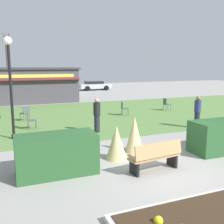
% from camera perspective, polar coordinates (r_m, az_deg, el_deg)
% --- Properties ---
extents(ground_plane, '(80.00, 80.00, 0.00)m').
position_cam_1_polar(ground_plane, '(8.83, 10.14, -11.61)').
color(ground_plane, '#999691').
extents(lawn_patch, '(36.00, 12.00, 0.01)m').
position_cam_1_polar(lawn_patch, '(17.32, -6.79, -0.80)').
color(lawn_patch, '#5B8442').
rests_on(lawn_patch, ground_plane).
extents(flower_bed, '(3.94, 1.89, 0.30)m').
position_cam_1_polar(flower_bed, '(6.17, 20.43, -21.26)').
color(flower_bed, beige).
rests_on(flower_bed, ground_plane).
extents(park_bench, '(1.75, 0.70, 0.95)m').
position_cam_1_polar(park_bench, '(8.31, 9.43, -9.45)').
color(park_bench, tan).
rests_on(park_bench, ground_plane).
extents(hedge_left, '(2.37, 1.10, 1.22)m').
position_cam_1_polar(hedge_left, '(8.15, -11.93, -8.96)').
color(hedge_left, '#28562B').
rests_on(hedge_left, ground_plane).
extents(hedge_right, '(2.00, 1.10, 1.20)m').
position_cam_1_polar(hedge_right, '(10.70, 21.89, -4.95)').
color(hedge_right, '#28562B').
rests_on(hedge_right, ground_plane).
extents(ornamental_grass_behind_left, '(0.74, 0.74, 1.19)m').
position_cam_1_polar(ornamental_grass_behind_left, '(9.19, 0.97, -6.65)').
color(ornamental_grass_behind_left, '#D1BC7F').
rests_on(ornamental_grass_behind_left, ground_plane).
extents(ornamental_grass_behind_right, '(0.70, 0.70, 1.35)m').
position_cam_1_polar(ornamental_grass_behind_right, '(9.99, 4.90, -4.84)').
color(ornamental_grass_behind_right, '#D1BC7F').
rests_on(ornamental_grass_behind_right, ground_plane).
extents(ornamental_grass_behind_center, '(0.53, 0.53, 1.16)m').
position_cam_1_polar(ornamental_grass_behind_center, '(8.84, -7.09, -7.51)').
color(ornamental_grass_behind_center, '#D1BC7F').
rests_on(ornamental_grass_behind_center, ground_plane).
extents(lamppost_mid, '(0.36, 0.36, 4.45)m').
position_cam_1_polar(lamppost_mid, '(12.24, -21.26, 7.25)').
color(lamppost_mid, black).
rests_on(lamppost_mid, ground_plane).
extents(food_kiosk, '(9.83, 4.53, 3.07)m').
position_cam_1_polar(food_kiosk, '(24.82, -19.12, 5.57)').
color(food_kiosk, '#47424C').
rests_on(food_kiosk, ground_plane).
extents(cafe_chair_west, '(0.45, 0.45, 0.89)m').
position_cam_1_polar(cafe_chair_west, '(19.58, 11.68, 1.87)').
color(cafe_chair_west, '#4C5156').
rests_on(cafe_chair_west, ground_plane).
extents(cafe_chair_east, '(0.45, 0.45, 0.89)m').
position_cam_1_polar(cafe_chair_east, '(14.13, -17.38, -1.48)').
color(cafe_chair_east, '#4C5156').
rests_on(cafe_chair_east, ground_plane).
extents(cafe_chair_center, '(0.60, 0.60, 0.89)m').
position_cam_1_polar(cafe_chair_center, '(16.29, -18.27, -0.05)').
color(cafe_chair_center, '#4C5156').
rests_on(cafe_chair_center, ground_plane).
extents(cafe_chair_north, '(0.52, 0.52, 0.89)m').
position_cam_1_polar(cafe_chair_north, '(17.27, 2.55, 1.00)').
color(cafe_chair_north, '#4C5156').
rests_on(cafe_chair_north, ground_plane).
extents(person_strolling, '(0.34, 0.34, 1.69)m').
position_cam_1_polar(person_strolling, '(14.37, 18.06, 0.03)').
color(person_strolling, '#23232D').
rests_on(person_strolling, ground_plane).
extents(person_standing, '(0.34, 0.34, 1.69)m').
position_cam_1_polar(person_standing, '(12.84, -3.29, -0.63)').
color(person_standing, '#23232D').
rests_on(person_standing, ground_plane).
extents(parked_car_west_slot, '(4.36, 2.39, 1.20)m').
position_cam_1_polar(parked_car_west_slot, '(33.77, -21.97, 4.89)').
color(parked_car_west_slot, silver).
rests_on(parked_car_west_slot, ground_plane).
extents(parked_car_center_slot, '(4.23, 2.11, 1.20)m').
position_cam_1_polar(parked_car_center_slot, '(34.20, -12.90, 5.42)').
color(parked_car_center_slot, navy).
rests_on(parked_car_center_slot, ground_plane).
extents(parked_car_east_slot, '(4.26, 2.17, 1.20)m').
position_cam_1_polar(parked_car_east_slot, '(35.56, -3.76, 5.81)').
color(parked_car_east_slot, '#B7BABF').
rests_on(parked_car_east_slot, ground_plane).
extents(tree_right_bg, '(0.91, 0.96, 7.43)m').
position_cam_1_polar(tree_right_bg, '(37.85, -21.72, 9.48)').
color(tree_right_bg, brown).
rests_on(tree_right_bg, ground_plane).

